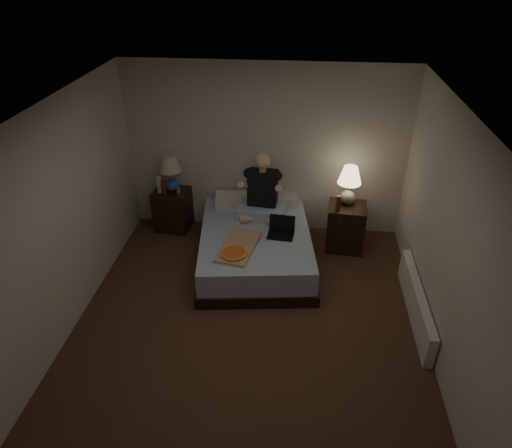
# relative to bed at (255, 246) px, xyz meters

# --- Properties ---
(floor) EXTENTS (4.00, 4.50, 0.00)m
(floor) POSITION_rel_bed_xyz_m (0.05, -1.31, -0.24)
(floor) COLOR #523323
(floor) RESTS_ON ground
(ceiling) EXTENTS (4.00, 4.50, 0.00)m
(ceiling) POSITION_rel_bed_xyz_m (0.05, -1.31, 2.26)
(ceiling) COLOR white
(ceiling) RESTS_ON ground
(wall_back) EXTENTS (4.00, 0.00, 2.50)m
(wall_back) POSITION_rel_bed_xyz_m (0.05, 0.94, 1.01)
(wall_back) COLOR silver
(wall_back) RESTS_ON ground
(wall_front) EXTENTS (4.00, 0.00, 2.50)m
(wall_front) POSITION_rel_bed_xyz_m (0.05, -3.56, 1.01)
(wall_front) COLOR silver
(wall_front) RESTS_ON ground
(wall_left) EXTENTS (0.00, 4.50, 2.50)m
(wall_left) POSITION_rel_bed_xyz_m (-1.95, -1.31, 1.01)
(wall_left) COLOR silver
(wall_left) RESTS_ON ground
(wall_right) EXTENTS (0.00, 4.50, 2.50)m
(wall_right) POSITION_rel_bed_xyz_m (2.05, -1.31, 1.01)
(wall_right) COLOR silver
(wall_right) RESTS_ON ground
(bed) EXTENTS (1.68, 2.10, 0.48)m
(bed) POSITION_rel_bed_xyz_m (0.00, 0.00, 0.00)
(bed) COLOR #5475A8
(bed) RESTS_ON floor
(nightstand_left) EXTENTS (0.55, 0.51, 0.64)m
(nightstand_left) POSITION_rel_bed_xyz_m (-1.34, 0.74, 0.08)
(nightstand_left) COLOR black
(nightstand_left) RESTS_ON floor
(nightstand_right) EXTENTS (0.55, 0.50, 0.68)m
(nightstand_right) POSITION_rel_bed_xyz_m (1.24, 0.47, 0.10)
(nightstand_right) COLOR black
(nightstand_right) RESTS_ON floor
(lamp_left) EXTENTS (0.32, 0.32, 0.56)m
(lamp_left) POSITION_rel_bed_xyz_m (-1.32, 0.74, 0.68)
(lamp_left) COLOR #275290
(lamp_left) RESTS_ON nightstand_left
(lamp_right) EXTENTS (0.35, 0.35, 0.56)m
(lamp_right) POSITION_rel_bed_xyz_m (1.23, 0.55, 0.71)
(lamp_right) COLOR gray
(lamp_right) RESTS_ON nightstand_right
(water_bottle) EXTENTS (0.07, 0.07, 0.25)m
(water_bottle) POSITION_rel_bed_xyz_m (-1.48, 0.67, 0.53)
(water_bottle) COLOR silver
(water_bottle) RESTS_ON nightstand_left
(soda_can) EXTENTS (0.07, 0.07, 0.10)m
(soda_can) POSITION_rel_bed_xyz_m (-1.21, 0.67, 0.45)
(soda_can) COLOR silver
(soda_can) RESTS_ON nightstand_left
(beer_bottle_left) EXTENTS (0.06, 0.06, 0.23)m
(beer_bottle_left) POSITION_rel_bed_xyz_m (-1.39, 0.61, 0.52)
(beer_bottle_left) COLOR #581F0C
(beer_bottle_left) RESTS_ON nightstand_left
(beer_bottle_right) EXTENTS (0.06, 0.06, 0.23)m
(beer_bottle_right) POSITION_rel_bed_xyz_m (1.09, 0.33, 0.55)
(beer_bottle_right) COLOR #58280C
(beer_bottle_right) RESTS_ON nightstand_right
(person) EXTENTS (0.71, 0.58, 0.93)m
(person) POSITION_rel_bed_xyz_m (0.05, 0.42, 0.71)
(person) COLOR black
(person) RESTS_ON bed
(laptop) EXTENTS (0.36, 0.31, 0.24)m
(laptop) POSITION_rel_bed_xyz_m (0.34, -0.08, 0.36)
(laptop) COLOR black
(laptop) RESTS_ON bed
(pizza_box) EXTENTS (0.53, 0.82, 0.08)m
(pizza_box) POSITION_rel_bed_xyz_m (-0.21, -0.60, 0.28)
(pizza_box) COLOR tan
(pizza_box) RESTS_ON bed
(radiator) EXTENTS (0.10, 1.60, 0.40)m
(radiator) POSITION_rel_bed_xyz_m (1.98, -0.92, -0.04)
(radiator) COLOR white
(radiator) RESTS_ON floor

